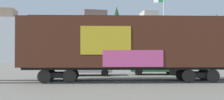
# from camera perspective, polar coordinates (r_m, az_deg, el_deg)

# --- Properties ---
(ground_plane) EXTENTS (260.00, 260.00, 0.00)m
(ground_plane) POSITION_cam_1_polar(r_m,az_deg,el_deg) (16.34, 7.59, -7.97)
(ground_plane) COLOR slate
(track) EXTENTS (59.94, 6.26, 0.08)m
(track) POSITION_cam_1_polar(r_m,az_deg,el_deg) (16.12, 4.00, -7.93)
(track) COLOR #4C4742
(track) RESTS_ON ground_plane
(freight_car) EXTENTS (15.16, 3.91, 4.73)m
(freight_car) POSITION_cam_1_polar(r_m,az_deg,el_deg) (16.03, 4.22, 1.59)
(freight_car) COLOR #472316
(freight_car) RESTS_ON ground_plane
(flagpole) EXTENTS (1.14, 0.67, 9.05)m
(flagpole) POSITION_cam_1_polar(r_m,az_deg,el_deg) (27.17, 12.78, 6.39)
(flagpole) COLOR silver
(flagpole) RESTS_ON ground_plane
(hillside) EXTENTS (151.58, 43.22, 15.14)m
(hillside) POSITION_cam_1_polar(r_m,az_deg,el_deg) (73.23, -3.20, 1.49)
(hillside) COLOR silver
(hillside) RESTS_ON ground_plane
(parked_car_silver) EXTENTS (4.40, 2.18, 1.78)m
(parked_car_silver) POSITION_cam_1_polar(r_m,az_deg,el_deg) (20.69, -6.04, -4.03)
(parked_car_silver) COLOR #B7BABF
(parked_car_silver) RESTS_ON ground_plane
(parked_car_green) EXTENTS (4.77, 2.40, 1.61)m
(parked_car_green) POSITION_cam_1_polar(r_m,az_deg,el_deg) (21.83, 10.55, -4.03)
(parked_car_green) COLOR #1E5933
(parked_car_green) RESTS_ON ground_plane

